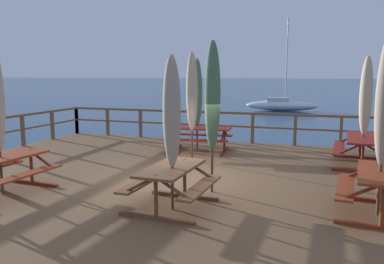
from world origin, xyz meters
name	(u,v)px	position (x,y,z in m)	size (l,w,h in m)	color
ground_plane	(181,208)	(0.00, 0.00, 0.00)	(600.00, 600.00, 0.00)	navy
wooden_deck	(181,194)	(0.00, 0.00, 0.34)	(13.38, 10.92, 0.67)	brown
railing_waterside_far	(232,122)	(0.00, 5.31, 1.41)	(13.18, 0.10, 1.09)	brown
picnic_table_mid_centre	(381,184)	(4.05, -1.01, 1.23)	(1.54, 1.89, 0.78)	#993819
picnic_table_front_right	(171,178)	(0.51, -1.83, 1.22)	(1.45, 1.70, 0.78)	brown
picnic_table_back_left	(199,134)	(-0.62, 3.36, 1.23)	(2.09, 1.59, 0.78)	maroon
picnic_table_back_right	(362,144)	(4.06, 2.92, 1.24)	(1.51, 2.25, 0.78)	maroon
picnic_table_mid_left	(0,167)	(-3.06, -2.20, 1.23)	(1.52, 2.08, 0.78)	#993819
patio_umbrella_short_back	(172,113)	(0.55, -1.91, 2.42)	(0.32, 0.32, 2.75)	#4C3828
patio_umbrella_tall_front	(197,93)	(-0.67, 3.29, 2.52)	(0.32, 0.32, 2.90)	#4C3828
patio_umbrella_tall_mid_left	(366,96)	(4.09, 2.89, 2.52)	(0.32, 0.32, 2.90)	#4C3828
patio_umbrella_short_mid	(213,97)	(0.94, -0.67, 2.64)	(0.32, 0.32, 3.09)	#4C3828
patio_umbrella_tall_back_right	(192,92)	(-0.39, 1.97, 2.60)	(0.32, 0.32, 3.03)	#4C3828
sailboat_distant	(281,105)	(-0.35, 25.60, 0.51)	(6.10, 2.10, 7.72)	silver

